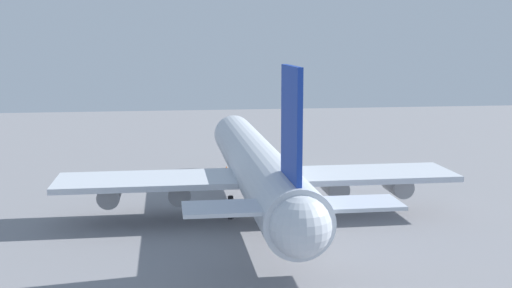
# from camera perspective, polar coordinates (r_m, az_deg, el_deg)

# --- Properties ---
(ground_plane) EXTENTS (243.85, 243.85, 0.00)m
(ground_plane) POSITION_cam_1_polar(r_m,az_deg,el_deg) (84.07, -0.00, -6.00)
(ground_plane) COLOR gray
(cargo_airplane) EXTENTS (60.96, 49.39, 19.77)m
(cargo_airplane) POSITION_cam_1_polar(r_m,az_deg,el_deg) (82.58, 0.01, -1.99)
(cargo_airplane) COLOR silver
(cargo_airplane) RESTS_ON ground_plane
(safety_cone_nose) EXTENTS (0.50, 0.50, 0.72)m
(safety_cone_nose) POSITION_cam_1_polar(r_m,az_deg,el_deg) (110.38, -2.63, -2.11)
(safety_cone_nose) COLOR orange
(safety_cone_nose) RESTS_ON ground_plane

